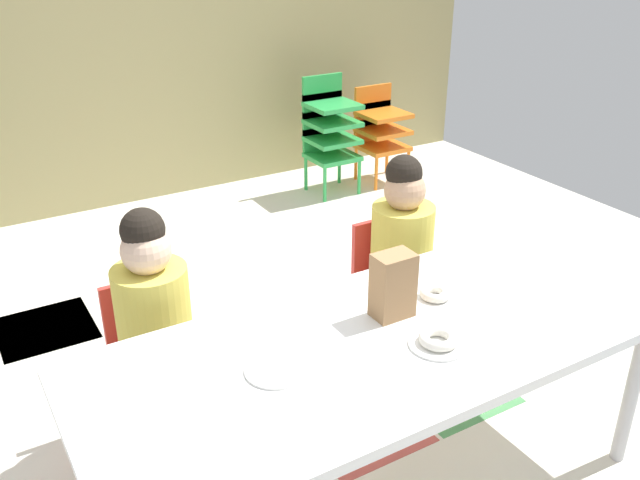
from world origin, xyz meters
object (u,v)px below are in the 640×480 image
paper_bag_brown (393,285)px  paper_plate_near_edge (438,344)px  kid_chair_green_stack (329,128)px  donut_powdered_on_plate (439,339)px  kid_chair_orange_stack (380,127)px  paper_plate_center_table (276,370)px  craft_table (377,352)px  donut_powdered_loose (435,293)px  seated_child_near_camera (152,308)px  seated_child_middle_seat (401,240)px

paper_bag_brown → paper_plate_near_edge: size_ratio=1.22×
kid_chair_green_stack → paper_plate_near_edge: bearing=-114.9°
donut_powdered_on_plate → kid_chair_orange_stack: bearing=57.9°
paper_plate_center_table → kid_chair_green_stack: bearing=55.6°
paper_plate_near_edge → donut_powdered_on_plate: 0.02m
craft_table → paper_plate_near_edge: (0.14, -0.12, 0.05)m
donut_powdered_loose → kid_chair_orange_stack: bearing=58.5°
kid_chair_green_stack → paper_plate_near_edge: 2.88m
seated_child_near_camera → paper_plate_center_table: size_ratio=5.10×
craft_table → paper_plate_near_edge: paper_plate_near_edge is taller
kid_chair_green_stack → paper_plate_center_table: 3.00m
craft_table → paper_bag_brown: bearing=37.6°
kid_chair_green_stack → paper_plate_center_table: (-1.69, -2.47, 0.15)m
paper_bag_brown → kid_chair_orange_stack: bearing=55.4°
kid_chair_orange_stack → paper_bag_brown: bearing=-124.6°
paper_bag_brown → craft_table: bearing=-142.4°
kid_chair_green_stack → donut_powdered_loose: bearing=-113.5°
seated_child_middle_seat → donut_powdered_on_plate: 0.86m
craft_table → donut_powdered_loose: 0.34m
craft_table → paper_bag_brown: (0.12, 0.09, 0.16)m
paper_plate_near_edge → donut_powdered_loose: donut_powdered_loose is taller
kid_chair_green_stack → paper_plate_near_edge: (-1.21, -2.60, 0.15)m
paper_plate_center_table → donut_powdered_on_plate: size_ratio=1.50×
craft_table → kid_chair_orange_stack: size_ratio=2.74×
craft_table → seated_child_middle_seat: seated_child_middle_seat is taller
paper_plate_near_edge → donut_powdered_on_plate: donut_powdered_on_plate is taller
paper_plate_near_edge → donut_powdered_on_plate: bearing=0.0°
kid_chair_orange_stack → donut_powdered_loose: kid_chair_orange_stack is taller
craft_table → seated_child_middle_seat: (0.56, 0.62, -0.00)m
seated_child_middle_seat → paper_plate_near_edge: 0.86m
kid_chair_green_stack → donut_powdered_loose: kid_chair_green_stack is taller
kid_chair_orange_stack → paper_bag_brown: (-1.65, -2.39, 0.32)m
kid_chair_orange_stack → paper_plate_near_edge: 3.08m
kid_chair_orange_stack → paper_bag_brown: paper_bag_brown is taller
seated_child_near_camera → paper_plate_center_table: seated_child_near_camera is taller
kid_chair_green_stack → paper_bag_brown: size_ratio=3.64×
craft_table → kid_chair_green_stack: size_ratio=2.33×
kid_chair_orange_stack → donut_powdered_on_plate: 3.08m
kid_chair_orange_stack → donut_powdered_loose: (-1.46, -2.37, 0.23)m
paper_plate_near_edge → donut_powdered_loose: size_ratio=1.70×
paper_plate_near_edge → paper_plate_center_table: bearing=164.5°
seated_child_near_camera → donut_powdered_loose: size_ratio=8.67×
paper_plate_near_edge → seated_child_middle_seat: bearing=60.6°
kid_chair_green_stack → paper_bag_brown: 2.70m
seated_child_middle_seat → paper_plate_near_edge: size_ratio=5.10×
seated_child_near_camera → donut_powdered_on_plate: (0.65, -0.75, 0.08)m
kid_chair_green_stack → kid_chair_orange_stack: 0.43m
seated_child_near_camera → seated_child_middle_seat: 1.07m
donut_powdered_on_plate → craft_table: bearing=139.0°
paper_bag_brown → paper_plate_near_edge: paper_bag_brown is taller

